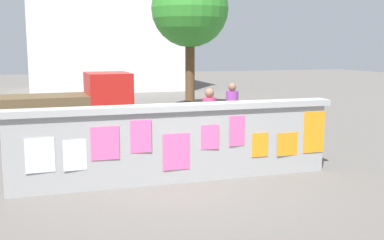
# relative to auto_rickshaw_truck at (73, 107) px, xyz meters

# --- Properties ---
(ground) EXTENTS (60.00, 60.00, 0.00)m
(ground) POSITION_rel_auto_rickshaw_truck_xyz_m (1.66, 3.01, -0.90)
(ground) COLOR #605B56
(poster_wall) EXTENTS (6.44, 0.42, 1.51)m
(poster_wall) POSITION_rel_auto_rickshaw_truck_xyz_m (1.66, -4.99, -0.12)
(poster_wall) COLOR #9D9D9D
(poster_wall) RESTS_ON ground
(auto_rickshaw_truck) EXTENTS (3.66, 1.65, 1.85)m
(auto_rickshaw_truck) POSITION_rel_auto_rickshaw_truck_xyz_m (0.00, 0.00, 0.00)
(auto_rickshaw_truck) COLOR black
(auto_rickshaw_truck) RESTS_ON ground
(motorcycle) EXTENTS (1.90, 0.56, 0.87)m
(motorcycle) POSITION_rel_auto_rickshaw_truck_xyz_m (1.25, -3.26, -0.44)
(motorcycle) COLOR black
(motorcycle) RESTS_ON ground
(bicycle_near) EXTENTS (1.71, 0.44, 0.95)m
(bicycle_near) POSITION_rel_auto_rickshaw_truck_xyz_m (3.53, 0.05, -0.54)
(bicycle_near) COLOR black
(bicycle_near) RESTS_ON ground
(person_walking) EXTENTS (0.47, 0.47, 1.62)m
(person_walking) POSITION_rel_auto_rickshaw_truck_xyz_m (2.98, -3.12, 0.09)
(person_walking) COLOR #338CBF
(person_walking) RESTS_ON ground
(person_bystander) EXTENTS (0.42, 0.42, 1.62)m
(person_bystander) POSITION_rel_auto_rickshaw_truck_xyz_m (4.10, -1.78, 0.09)
(person_bystander) COLOR #BF6626
(person_bystander) RESTS_ON ground
(tree_roadside) EXTENTS (3.05, 3.05, 5.61)m
(tree_roadside) POSITION_rel_auto_rickshaw_truck_xyz_m (4.83, 4.55, 3.14)
(tree_roadside) COLOR brown
(tree_roadside) RESTS_ON ground
(building_background) EXTENTS (9.38, 5.32, 7.11)m
(building_background) POSITION_rel_auto_rickshaw_truck_xyz_m (2.93, 15.12, 2.68)
(building_background) COLOR silver
(building_background) RESTS_ON ground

